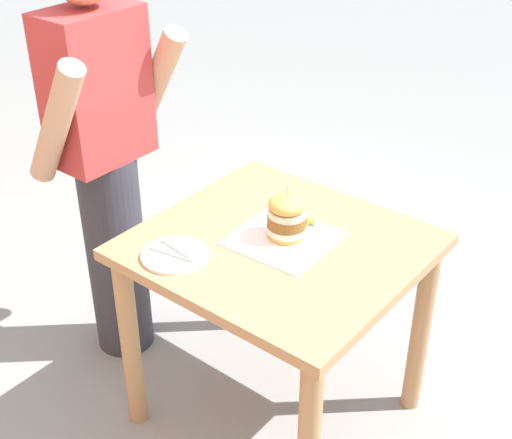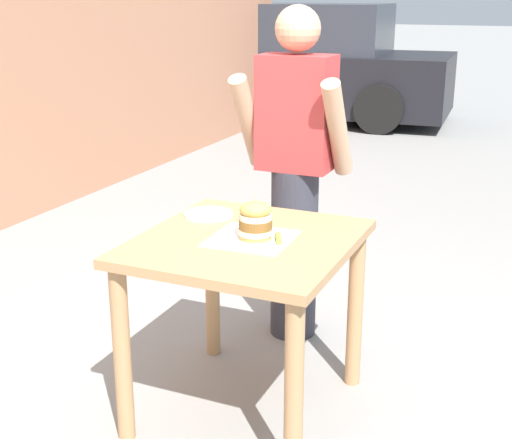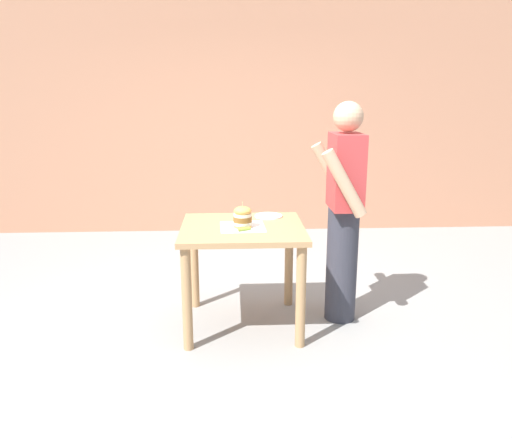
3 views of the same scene
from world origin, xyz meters
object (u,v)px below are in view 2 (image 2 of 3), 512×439
pickle_spear (279,238)px  patio_table (246,272)px  diner_across_table (295,172)px  side_plate_with_forks (208,214)px  sandwich (255,220)px  parked_car_near_curb (303,68)px

pickle_spear → patio_table: bearing=-176.3°
diner_across_table → side_plate_with_forks: bearing=-110.2°
patio_table → pickle_spear: pickle_spear is taller
side_plate_with_forks → diner_across_table: size_ratio=0.13×
patio_table → sandwich: bearing=-4.8°
side_plate_with_forks → diner_across_table: (0.20, 0.55, 0.09)m
side_plate_with_forks → diner_across_table: 0.60m
diner_across_table → pickle_spear: bearing=-74.0°
patio_table → sandwich: sandwich is taller
side_plate_with_forks → parked_car_near_curb: bearing=106.7°
side_plate_with_forks → sandwich: bearing=-33.8°
sandwich → pickle_spear: (0.10, 0.01, -0.07)m
patio_table → parked_car_near_curb: (-2.40, 7.24, 0.08)m
pickle_spear → side_plate_with_forks: (-0.42, 0.20, -0.01)m
sandwich → pickle_spear: sandwich is taller
patio_table → sandwich: (0.04, -0.00, 0.23)m
diner_across_table → parked_car_near_curb: 6.88m
side_plate_with_forks → parked_car_near_curb: parked_car_near_curb is taller
pickle_spear → side_plate_with_forks: bearing=154.1°
pickle_spear → parked_car_near_curb: (-2.54, 7.23, -0.08)m
patio_table → pickle_spear: bearing=3.7°
patio_table → diner_across_table: 0.81m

